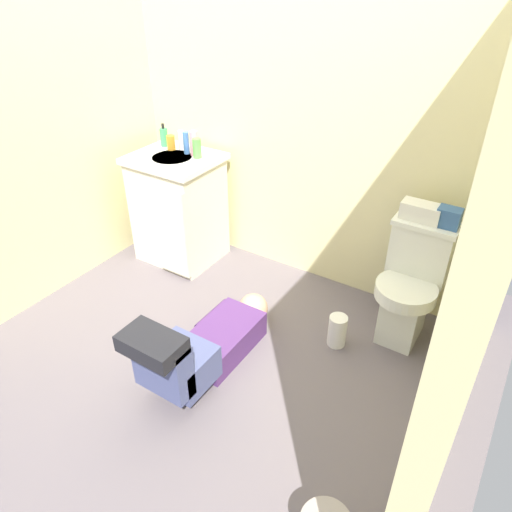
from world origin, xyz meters
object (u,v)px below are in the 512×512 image
at_px(toilet, 411,285).
at_px(bottle_green, 197,148).
at_px(bottle_amber, 171,143).
at_px(person_plumber, 203,345).
at_px(toiletry_bag, 449,218).
at_px(tissue_box, 421,212).
at_px(bottle_pink, 194,143).
at_px(bottle_white, 181,140).
at_px(vanity_cabinet, 179,208).
at_px(soap_dispenser, 164,137).
at_px(paper_towel_roll, 337,331).
at_px(faucet, 186,143).
at_px(bottle_blue, 186,143).

distance_m(toilet, bottle_green, 1.66).
relative_size(bottle_amber, bottle_green, 0.76).
relative_size(person_plumber, toiletry_bag, 8.59).
xyz_separation_m(tissue_box, toiletry_bag, (0.15, 0.00, 0.01)).
xyz_separation_m(toilet, bottle_pink, (-1.63, 0.05, 0.54)).
height_order(toilet, bottle_white, bottle_white).
bearing_deg(vanity_cabinet, bottle_pink, 42.12).
height_order(soap_dispenser, paper_towel_roll, soap_dispenser).
height_order(person_plumber, paper_towel_roll, person_plumber).
height_order(bottle_amber, bottle_pink, bottle_pink).
xyz_separation_m(faucet, paper_towel_roll, (1.44, -0.42, -0.77)).
height_order(bottle_amber, bottle_green, bottle_green).
height_order(person_plumber, bottle_green, bottle_green).
bearing_deg(faucet, bottle_green, -25.43).
relative_size(person_plumber, bottle_white, 7.71).
xyz_separation_m(toilet, tissue_box, (-0.05, 0.09, 0.43)).
bearing_deg(bottle_green, bottle_pink, 149.07).
bearing_deg(toiletry_bag, bottle_green, -177.75).
distance_m(toilet, vanity_cabinet, 1.74).
height_order(vanity_cabinet, tissue_box, tissue_box).
bearing_deg(vanity_cabinet, person_plumber, -44.52).
xyz_separation_m(faucet, soap_dispenser, (-0.19, -0.02, 0.02)).
distance_m(bottle_blue, paper_towel_roll, 1.64).
distance_m(bottle_green, paper_towel_roll, 1.54).
xyz_separation_m(person_plumber, bottle_blue, (-0.84, 0.96, 0.72)).
distance_m(soap_dispenser, bottle_green, 0.35).
relative_size(faucet, bottle_blue, 0.65).
distance_m(toiletry_bag, soap_dispenser, 2.04).
xyz_separation_m(soap_dispenser, bottle_white, (0.15, 0.01, 0.00)).
bearing_deg(bottle_amber, bottle_white, 32.35).
bearing_deg(bottle_pink, tissue_box, 1.36).
distance_m(person_plumber, tissue_box, 1.43).
bearing_deg(person_plumber, bottle_white, 132.54).
height_order(bottle_pink, bottle_green, bottle_pink).
distance_m(person_plumber, bottle_green, 1.38).
bearing_deg(bottle_amber, toiletry_bag, 1.15).
bearing_deg(bottle_amber, person_plumber, -44.37).
xyz_separation_m(bottle_white, bottle_pink, (0.15, -0.04, 0.02)).
bearing_deg(tissue_box, bottle_white, 179.96).
xyz_separation_m(soap_dispenser, bottle_pink, (0.30, -0.03, 0.02)).
distance_m(bottle_blue, bottle_green, 0.12).
bearing_deg(paper_towel_roll, bottle_green, 164.96).
bearing_deg(faucet, toilet, -3.31).
relative_size(vanity_cabinet, soap_dispenser, 4.94).
bearing_deg(faucet, toiletry_bag, -0.31).
distance_m(tissue_box, soap_dispenser, 1.89).
relative_size(faucet, soap_dispenser, 0.60).
bearing_deg(bottle_green, paper_towel_roll, -15.04).
distance_m(faucet, bottle_amber, 0.11).
relative_size(vanity_cabinet, bottle_green, 6.11).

